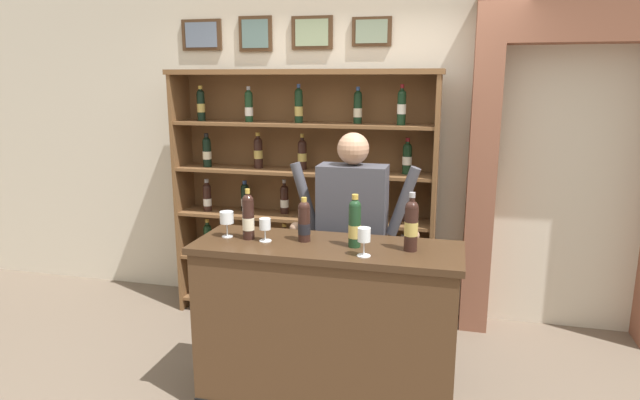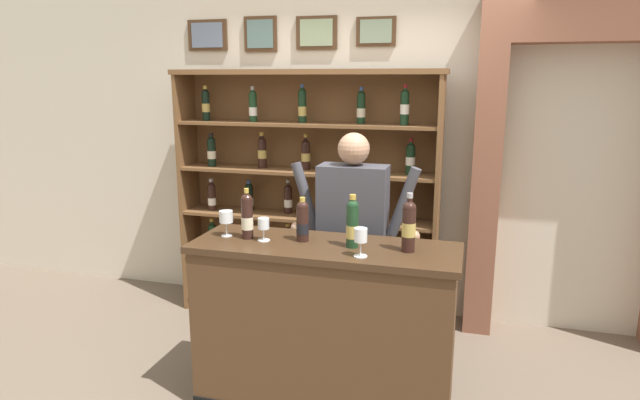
# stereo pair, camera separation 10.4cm
# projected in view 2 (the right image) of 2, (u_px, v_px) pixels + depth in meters

# --- Properties ---
(back_wall) EXTENTS (12.00, 0.19, 3.26)m
(back_wall) POSITION_uv_depth(u_px,v_px,m) (363.00, 119.00, 4.58)
(back_wall) COLOR beige
(back_wall) RESTS_ON ground
(wine_shelf) EXTENTS (2.17, 0.36, 2.04)m
(wine_shelf) POSITION_uv_depth(u_px,v_px,m) (307.00, 190.00, 4.46)
(wine_shelf) COLOR brown
(wine_shelf) RESTS_ON ground
(archway_doorway) EXTENTS (1.52, 0.45, 2.57)m
(archway_doorway) POSITION_uv_depth(u_px,v_px,m) (580.00, 150.00, 4.04)
(archway_doorway) COLOR brown
(archway_doorway) RESTS_ON ground
(tasting_counter) EXTENTS (1.56, 0.54, 1.03)m
(tasting_counter) POSITION_uv_depth(u_px,v_px,m) (324.00, 327.00, 3.27)
(tasting_counter) COLOR #4C331E
(tasting_counter) RESTS_ON ground
(shopkeeper) EXTENTS (0.88, 0.22, 1.63)m
(shopkeeper) POSITION_uv_depth(u_px,v_px,m) (353.00, 225.00, 3.64)
(shopkeeper) COLOR #2D3347
(shopkeeper) RESTS_ON ground
(tasting_bottle_vin_santo) EXTENTS (0.07, 0.07, 0.31)m
(tasting_bottle_vin_santo) POSITION_uv_depth(u_px,v_px,m) (247.00, 216.00, 3.27)
(tasting_bottle_vin_santo) COLOR black
(tasting_bottle_vin_santo) RESTS_ON tasting_counter
(tasting_bottle_grappa) EXTENTS (0.07, 0.07, 0.26)m
(tasting_bottle_grappa) POSITION_uv_depth(u_px,v_px,m) (303.00, 221.00, 3.21)
(tasting_bottle_grappa) COLOR black
(tasting_bottle_grappa) RESTS_ON tasting_counter
(tasting_bottle_riserva) EXTENTS (0.07, 0.07, 0.31)m
(tasting_bottle_riserva) POSITION_uv_depth(u_px,v_px,m) (353.00, 223.00, 3.09)
(tasting_bottle_riserva) COLOR #19381E
(tasting_bottle_riserva) RESTS_ON tasting_counter
(tasting_bottle_bianco) EXTENTS (0.08, 0.08, 0.33)m
(tasting_bottle_bianco) POSITION_uv_depth(u_px,v_px,m) (409.00, 225.00, 3.01)
(tasting_bottle_bianco) COLOR black
(tasting_bottle_bianco) RESTS_ON tasting_counter
(wine_glass_spare) EXTENTS (0.07, 0.07, 0.16)m
(wine_glass_spare) POSITION_uv_depth(u_px,v_px,m) (361.00, 237.00, 2.93)
(wine_glass_spare) COLOR silver
(wine_glass_spare) RESTS_ON tasting_counter
(wine_glass_left) EXTENTS (0.07, 0.07, 0.14)m
(wine_glass_left) POSITION_uv_depth(u_px,v_px,m) (264.00, 225.00, 3.22)
(wine_glass_left) COLOR silver
(wine_glass_left) RESTS_ON tasting_counter
(wine_glass_right) EXTENTS (0.08, 0.08, 0.16)m
(wine_glass_right) POSITION_uv_depth(u_px,v_px,m) (226.00, 218.00, 3.31)
(wine_glass_right) COLOR silver
(wine_glass_right) RESTS_ON tasting_counter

